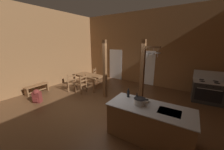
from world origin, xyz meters
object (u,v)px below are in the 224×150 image
Objects in this scene: dining_table at (88,76)px; bottle_short_on_counter at (137,98)px; stockpot_on_counter at (140,101)px; mixing_bowl_on_counter at (146,101)px; ladderback_chair_by_post at (97,76)px; backpack at (37,96)px; stove_range at (207,91)px; ladderback_chair_at_table_end at (81,84)px; ladderback_chair_near_window at (72,83)px; bench_along_left_wall at (37,88)px; bottle_tall_on_counter at (128,94)px; kitchen_island at (149,122)px.

bottle_short_on_counter reaches higher than dining_table.
mixing_bowl_on_counter is (0.09, 0.25, -0.06)m from stockpot_on_counter.
backpack is at bearing -95.80° from ladderback_chair_by_post.
stockpot_on_counter is (4.41, 0.59, 0.70)m from backpack.
stove_range reaches higher than bottle_short_on_counter.
ladderback_chair_at_table_end is (-5.32, -2.31, -0.03)m from stove_range.
ladderback_chair_near_window is at bearing 168.21° from mixing_bowl_on_counter.
stockpot_on_counter is at bearing 0.67° from bench_along_left_wall.
ladderback_chair_by_post is 3.83× the size of bottle_short_on_counter.
backpack is 4.09m from bottle_tall_on_counter.
bottle_tall_on_counter reaches higher than backpack.
kitchen_island is 0.97m from bottle_tall_on_counter.
ladderback_chair_near_window is at bearing 164.81° from stockpot_on_counter.
dining_table is 1.83× the size of ladderback_chair_near_window.
dining_table is at bearing -80.10° from ladderback_chair_by_post.
ladderback_chair_at_table_end is at bearing 68.24° from backpack.
ladderback_chair_by_post is 5.38× the size of mixing_bowl_on_counter.
bench_along_left_wall is at bearing -176.79° from mixing_bowl_on_counter.
dining_table is at bearing 152.32° from bottle_tall_on_counter.
dining_table is at bearing 78.93° from backpack.
ladderback_chair_near_window is 5.38× the size of mixing_bowl_on_counter.
stockpot_on_counter is (-0.27, -0.02, 0.55)m from kitchen_island.
stockpot_on_counter reaches higher than dining_table.
ladderback_chair_near_window is 3.83× the size of bottle_short_on_counter.
ladderback_chair_near_window is 0.82× the size of bench_along_left_wall.
ladderback_chair_near_window is at bearing 165.97° from kitchen_island.
ladderback_chair_by_post is (-0.16, 0.90, -0.20)m from dining_table.
mixing_bowl_on_counter is 0.65× the size of bottle_tall_on_counter.
dining_table reaches higher than backpack.
stove_range is 7.38m from backpack.
stockpot_on_counter is at bearing -36.13° from ladderback_chair_by_post.
mixing_bowl_on_counter is (3.98, -1.81, 0.30)m from dining_table.
stove_range reaches higher than ladderback_chair_by_post.
ladderback_chair_by_post is (-4.32, 2.93, -0.01)m from kitchen_island.
kitchen_island is at bearing -111.29° from stove_range.
bottle_tall_on_counter reaches higher than bottle_short_on_counter.
kitchen_island is 4.68m from ladderback_chair_near_window.
stockpot_on_counter is at bearing -28.90° from bottle_tall_on_counter.
dining_table is 2.92× the size of backpack.
mixing_bowl_on_counter is at bearing 3.21° from bench_along_left_wall.
dining_table is 1.51× the size of bench_along_left_wall.
ladderback_chair_by_post is at bearing 84.20° from backpack.
stockpot_on_counter is (4.05, -2.95, 0.56)m from ladderback_chair_by_post.
ladderback_chair_by_post is at bearing 145.85° from kitchen_island.
kitchen_island is 0.57m from mixing_bowl_on_counter.
bottle_tall_on_counter is at bearing 12.23° from backpack.
dining_table is at bearing 53.15° from bench_along_left_wall.
ladderback_chair_near_window is 3.94m from bottle_tall_on_counter.
kitchen_island is 4.64m from dining_table.
stove_range reaches higher than dining_table.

